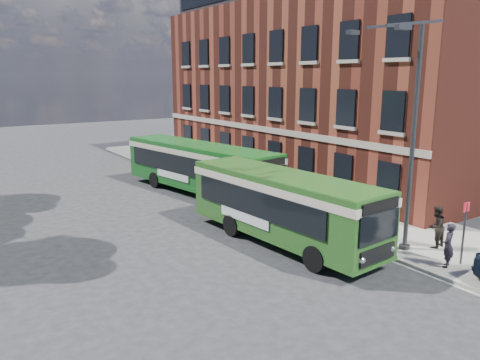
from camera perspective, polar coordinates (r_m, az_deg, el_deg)
ground at (r=18.24m, az=4.08°, el=-10.10°), size 120.00×120.00×0.00m
pavement at (r=28.32m, az=5.38°, el=-1.68°), size 6.00×48.00×0.15m
kerb_line at (r=26.58m, az=0.26°, el=-2.74°), size 0.12×48.00×0.01m
brick_office at (r=35.10m, az=10.50°, el=12.28°), size 12.10×26.00×14.20m
street_lamp at (r=19.06m, az=19.73°, el=5.11°), size 2.96×2.38×9.00m
bus_stop_sign at (r=19.18m, az=25.65°, el=-5.42°), size 0.35×0.08×2.52m
bus_front at (r=19.88m, az=5.21°, el=-2.62°), size 3.29×9.95×3.02m
bus_rear at (r=28.37m, az=-4.97°, el=1.99°), size 4.46×12.24×3.02m
pedestrian_a at (r=18.83m, az=24.04°, el=-7.29°), size 0.72×0.63×1.66m
pedestrian_b at (r=20.72m, az=22.79°, el=-5.27°), size 0.88×0.70×1.74m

